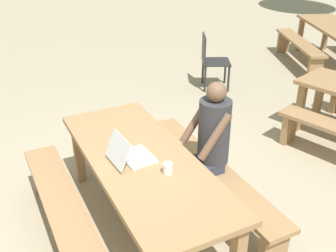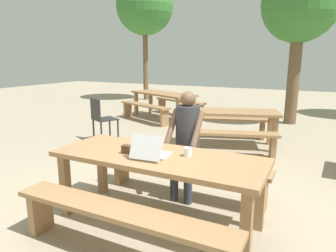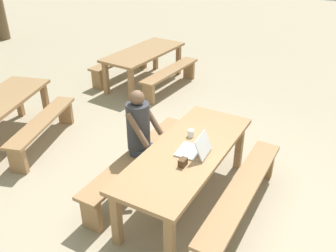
{
  "view_description": "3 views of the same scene",
  "coord_description": "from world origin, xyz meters",
  "px_view_note": "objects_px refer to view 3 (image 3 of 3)",
  "views": [
    {
      "loc": [
        2.67,
        -1.1,
        2.57
      ],
      "look_at": [
        -0.01,
        0.25,
        0.99
      ],
      "focal_mm": 42.93,
      "sensor_mm": 36.0,
      "label": 1
    },
    {
      "loc": [
        1.42,
        -2.59,
        1.7
      ],
      "look_at": [
        -0.01,
        0.25,
        0.99
      ],
      "focal_mm": 32.55,
      "sensor_mm": 36.0,
      "label": 2
    },
    {
      "loc": [
        -3.19,
        -1.53,
        3.03
      ],
      "look_at": [
        -0.01,
        0.25,
        0.99
      ],
      "focal_mm": 38.93,
      "sensor_mm": 36.0,
      "label": 3
    }
  ],
  "objects_px": {
    "picnic_table_front": "(187,157)",
    "picnic_table_rear": "(144,56)",
    "laptop": "(195,149)",
    "coffee_mug": "(191,133)",
    "person_seated": "(141,133)",
    "picnic_table_distant": "(0,107)",
    "small_pouch": "(183,162)"
  },
  "relations": [
    {
      "from": "picnic_table_front",
      "to": "laptop",
      "type": "relative_size",
      "value": 5.88
    },
    {
      "from": "small_pouch",
      "to": "picnic_table_rear",
      "type": "relative_size",
      "value": 0.05
    },
    {
      "from": "picnic_table_front",
      "to": "picnic_table_rear",
      "type": "xyz_separation_m",
      "value": [
        2.94,
        2.47,
        -0.02
      ]
    },
    {
      "from": "person_seated",
      "to": "picnic_table_distant",
      "type": "distance_m",
      "value": 2.46
    },
    {
      "from": "laptop",
      "to": "coffee_mug",
      "type": "xyz_separation_m",
      "value": [
        0.31,
        0.2,
        -0.01
      ]
    },
    {
      "from": "picnic_table_rear",
      "to": "picnic_table_distant",
      "type": "bearing_deg",
      "value": 171.89
    },
    {
      "from": "picnic_table_rear",
      "to": "picnic_table_front",
      "type": "bearing_deg",
      "value": -136.42
    },
    {
      "from": "small_pouch",
      "to": "picnic_table_rear",
      "type": "xyz_separation_m",
      "value": [
        3.24,
        2.57,
        -0.16
      ]
    },
    {
      "from": "coffee_mug",
      "to": "picnic_table_distant",
      "type": "relative_size",
      "value": 0.05
    },
    {
      "from": "small_pouch",
      "to": "picnic_table_distant",
      "type": "distance_m",
      "value": 3.21
    },
    {
      "from": "picnic_table_front",
      "to": "small_pouch",
      "type": "height_order",
      "value": "small_pouch"
    },
    {
      "from": "small_pouch",
      "to": "person_seated",
      "type": "distance_m",
      "value": 0.83
    },
    {
      "from": "picnic_table_rear",
      "to": "small_pouch",
      "type": "bearing_deg",
      "value": -138.09
    },
    {
      "from": "coffee_mug",
      "to": "picnic_table_rear",
      "type": "height_order",
      "value": "coffee_mug"
    },
    {
      "from": "picnic_table_front",
      "to": "laptop",
      "type": "distance_m",
      "value": 0.19
    },
    {
      "from": "picnic_table_front",
      "to": "small_pouch",
      "type": "bearing_deg",
      "value": -162.11
    },
    {
      "from": "picnic_table_rear",
      "to": "person_seated",
      "type": "bearing_deg",
      "value": -144.48
    },
    {
      "from": "coffee_mug",
      "to": "person_seated",
      "type": "xyz_separation_m",
      "value": [
        -0.26,
        0.56,
        -0.02
      ]
    },
    {
      "from": "small_pouch",
      "to": "picnic_table_distant",
      "type": "height_order",
      "value": "small_pouch"
    },
    {
      "from": "laptop",
      "to": "small_pouch",
      "type": "bearing_deg",
      "value": -4.94
    },
    {
      "from": "picnic_table_front",
      "to": "laptop",
      "type": "xyz_separation_m",
      "value": [
        -0.02,
        -0.1,
        0.16
      ]
    },
    {
      "from": "laptop",
      "to": "picnic_table_distant",
      "type": "height_order",
      "value": "laptop"
    },
    {
      "from": "person_seated",
      "to": "picnic_table_distant",
      "type": "xyz_separation_m",
      "value": [
        -0.15,
        2.45,
        -0.17
      ]
    },
    {
      "from": "person_seated",
      "to": "small_pouch",
      "type": "bearing_deg",
      "value": -114.1
    },
    {
      "from": "picnic_table_rear",
      "to": "picnic_table_distant",
      "type": "relative_size",
      "value": 1.0
    },
    {
      "from": "person_seated",
      "to": "picnic_table_distant",
      "type": "bearing_deg",
      "value": 93.47
    },
    {
      "from": "small_pouch",
      "to": "picnic_table_distant",
      "type": "bearing_deg",
      "value": 86.62
    },
    {
      "from": "coffee_mug",
      "to": "picnic_table_rear",
      "type": "bearing_deg",
      "value": 41.87
    },
    {
      "from": "coffee_mug",
      "to": "person_seated",
      "type": "distance_m",
      "value": 0.62
    },
    {
      "from": "person_seated",
      "to": "coffee_mug",
      "type": "bearing_deg",
      "value": -65.38
    },
    {
      "from": "person_seated",
      "to": "picnic_table_rear",
      "type": "xyz_separation_m",
      "value": [
        2.91,
        1.82,
        -0.15
      ]
    },
    {
      "from": "coffee_mug",
      "to": "picnic_table_distant",
      "type": "bearing_deg",
      "value": 97.67
    }
  ]
}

